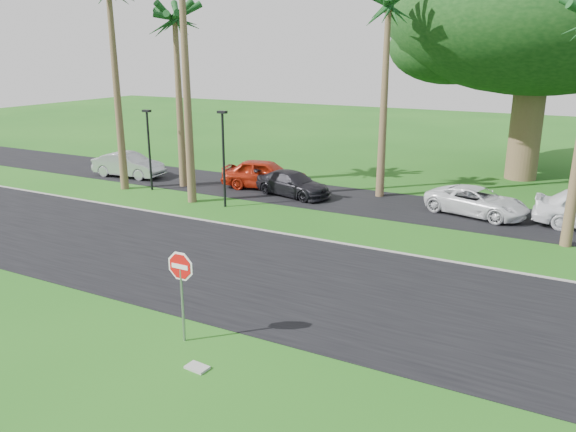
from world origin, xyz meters
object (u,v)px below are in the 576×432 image
Objects in this scene: car_minivan at (477,202)px; car_dark at (293,184)px; car_silver at (128,165)px; car_red at (265,174)px; stop_sign_near at (181,278)px.

car_dark is at bearing 108.53° from car_minivan.
car_dark is at bearing -91.97° from car_silver.
car_silver is 8.82m from car_red.
car_minivan is (9.17, 0.75, 0.01)m from car_dark.
car_silver reaches higher than car_dark.
stop_sign_near is 0.56× the size of car_red.
stop_sign_near is at bearing -138.09° from car_silver.
car_minivan is at bearing -102.15° from car_red.
car_dark is at bearing -120.85° from car_red.
car_red is 1.09× the size of car_dark.
stop_sign_near is at bearing 177.53° from car_minivan.
car_dark is 0.94× the size of car_minivan.
car_dark is (2.12, -0.71, -0.17)m from car_red.
stop_sign_near reaches higher than car_minivan.
car_red is at bearing 113.12° from stop_sign_near.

